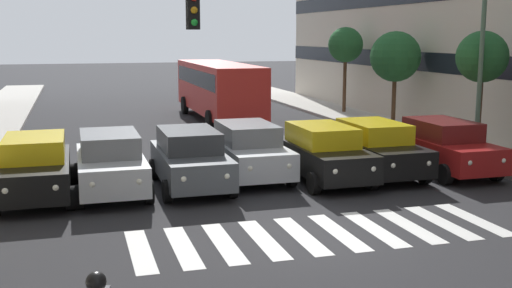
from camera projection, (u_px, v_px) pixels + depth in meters
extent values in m
plane|color=#262628|center=(320.00, 234.00, 14.20)|extent=(180.00, 180.00, 0.00)
cube|color=black|center=(452.00, 57.00, 36.26)|extent=(10.48, 24.58, 0.90)
cube|color=black|center=(455.00, 0.00, 35.70)|extent=(10.48, 24.58, 0.90)
cube|color=silver|center=(473.00, 219.00, 15.32)|extent=(0.45, 2.80, 0.01)
cube|color=silver|center=(441.00, 222.00, 15.07)|extent=(0.45, 2.80, 0.01)
cube|color=silver|center=(408.00, 225.00, 14.82)|extent=(0.45, 2.80, 0.01)
cube|color=silver|center=(374.00, 229.00, 14.57)|extent=(0.45, 2.80, 0.01)
cube|color=silver|center=(338.00, 232.00, 14.33)|extent=(0.45, 2.80, 0.01)
cube|color=silver|center=(301.00, 235.00, 14.08)|extent=(0.45, 2.80, 0.01)
cube|color=silver|center=(263.00, 239.00, 13.83)|extent=(0.45, 2.80, 0.01)
cube|color=silver|center=(224.00, 243.00, 13.58)|extent=(0.45, 2.80, 0.01)
cube|color=silver|center=(183.00, 247.00, 13.33)|extent=(0.45, 2.80, 0.01)
cube|color=silver|center=(140.00, 251.00, 13.08)|extent=(0.45, 2.80, 0.01)
cube|color=maroon|center=(445.00, 151.00, 20.36)|extent=(1.80, 4.40, 0.80)
cube|color=maroon|center=(442.00, 129.00, 20.43)|extent=(1.58, 2.46, 0.60)
cylinder|color=black|center=(496.00, 171.00, 19.30)|extent=(0.22, 0.64, 0.64)
cylinder|color=black|center=(445.00, 174.00, 18.81)|extent=(0.22, 0.64, 0.64)
cylinder|color=black|center=(443.00, 154.00, 22.05)|extent=(0.22, 0.64, 0.64)
cylinder|color=black|center=(397.00, 157.00, 21.55)|extent=(0.22, 0.64, 0.64)
sphere|color=white|center=(503.00, 160.00, 18.47)|extent=(0.18, 0.18, 0.18)
sphere|color=white|center=(469.00, 163.00, 18.15)|extent=(0.18, 0.18, 0.18)
cube|color=black|center=(376.00, 154.00, 19.97)|extent=(1.80, 4.40, 0.80)
cube|color=yellow|center=(374.00, 131.00, 20.04)|extent=(1.58, 2.46, 0.60)
cylinder|color=black|center=(424.00, 174.00, 18.91)|extent=(0.22, 0.64, 0.64)
cylinder|color=black|center=(370.00, 177.00, 18.42)|extent=(0.22, 0.64, 0.64)
cylinder|color=black|center=(380.00, 156.00, 21.66)|extent=(0.22, 0.64, 0.64)
cylinder|color=black|center=(332.00, 159.00, 21.16)|extent=(0.22, 0.64, 0.64)
sphere|color=white|center=(428.00, 163.00, 18.08)|extent=(0.18, 0.18, 0.18)
sphere|color=white|center=(392.00, 165.00, 17.76)|extent=(0.18, 0.18, 0.18)
cube|color=black|center=(324.00, 158.00, 19.21)|extent=(1.80, 4.40, 0.80)
cube|color=yellow|center=(322.00, 135.00, 19.28)|extent=(1.58, 2.46, 0.60)
cylinder|color=black|center=(372.00, 179.00, 18.16)|extent=(0.22, 0.64, 0.64)
cylinder|color=black|center=(314.00, 183.00, 17.66)|extent=(0.22, 0.64, 0.64)
cylinder|color=black|center=(332.00, 160.00, 20.90)|extent=(0.22, 0.64, 0.64)
cylinder|color=black|center=(281.00, 163.00, 20.41)|extent=(0.22, 0.64, 0.64)
sphere|color=white|center=(373.00, 169.00, 17.33)|extent=(0.18, 0.18, 0.18)
sphere|color=white|center=(335.00, 171.00, 17.01)|extent=(0.18, 0.18, 0.18)
cube|color=#B2B7BC|center=(249.00, 156.00, 19.60)|extent=(1.80, 4.40, 0.80)
cube|color=slate|center=(247.00, 133.00, 19.67)|extent=(1.58, 2.46, 0.60)
cylinder|color=black|center=(291.00, 176.00, 18.54)|extent=(0.22, 0.64, 0.64)
cylinder|color=black|center=(232.00, 180.00, 18.05)|extent=(0.22, 0.64, 0.64)
cylinder|color=black|center=(263.00, 158.00, 21.29)|extent=(0.22, 0.64, 0.64)
cylinder|color=black|center=(211.00, 161.00, 20.79)|extent=(0.22, 0.64, 0.64)
sphere|color=white|center=(289.00, 166.00, 17.71)|extent=(0.18, 0.18, 0.18)
sphere|color=white|center=(250.00, 168.00, 17.39)|extent=(0.18, 0.18, 0.18)
cube|color=#474C51|center=(190.00, 164.00, 18.33)|extent=(1.80, 4.40, 0.80)
cube|color=#343639|center=(189.00, 140.00, 18.40)|extent=(1.58, 2.46, 0.60)
cylinder|color=black|center=(232.00, 187.00, 17.27)|extent=(0.22, 0.64, 0.64)
cylinder|color=black|center=(167.00, 191.00, 16.77)|extent=(0.22, 0.64, 0.64)
cylinder|color=black|center=(210.00, 166.00, 20.02)|extent=(0.22, 0.64, 0.64)
cylinder|color=black|center=(154.00, 169.00, 19.52)|extent=(0.22, 0.64, 0.64)
sphere|color=white|center=(227.00, 176.00, 16.44)|extent=(0.18, 0.18, 0.18)
sphere|color=white|center=(183.00, 179.00, 16.12)|extent=(0.18, 0.18, 0.18)
cube|color=#B2B7BC|center=(111.00, 169.00, 17.73)|extent=(1.80, 4.40, 0.80)
cube|color=slate|center=(109.00, 143.00, 17.79)|extent=(1.58, 2.46, 0.60)
cylinder|color=black|center=(149.00, 192.00, 16.67)|extent=(0.22, 0.64, 0.64)
cylinder|color=black|center=(79.00, 197.00, 16.17)|extent=(0.22, 0.64, 0.64)
cylinder|color=black|center=(138.00, 170.00, 19.42)|extent=(0.22, 0.64, 0.64)
cylinder|color=black|center=(78.00, 173.00, 18.92)|extent=(0.22, 0.64, 0.64)
sphere|color=white|center=(139.00, 181.00, 15.84)|extent=(0.18, 0.18, 0.18)
sphere|color=white|center=(92.00, 184.00, 15.52)|extent=(0.18, 0.18, 0.18)
cube|color=black|center=(36.00, 173.00, 17.10)|extent=(1.80, 4.40, 0.80)
cube|color=yellow|center=(34.00, 147.00, 17.17)|extent=(1.58, 2.46, 0.60)
cylinder|color=black|center=(71.00, 198.00, 16.05)|extent=(0.22, 0.64, 0.64)
cylinder|color=black|center=(71.00, 174.00, 18.79)|extent=(0.22, 0.64, 0.64)
cylinder|color=black|center=(7.00, 178.00, 18.29)|extent=(0.22, 0.64, 0.64)
sphere|color=white|center=(56.00, 187.00, 15.21)|extent=(0.18, 0.18, 0.18)
sphere|color=white|center=(5.00, 191.00, 14.90)|extent=(0.18, 0.18, 0.18)
cube|color=red|center=(218.00, 87.00, 32.80)|extent=(2.50, 10.50, 2.50)
cube|color=black|center=(218.00, 77.00, 32.70)|extent=(2.52, 9.87, 0.80)
cylinder|color=black|center=(261.00, 119.00, 29.89)|extent=(0.28, 1.00, 1.00)
cylinder|color=black|center=(210.00, 121.00, 29.19)|extent=(0.28, 1.00, 1.00)
cylinder|color=black|center=(227.00, 104.00, 36.34)|extent=(0.28, 1.00, 1.00)
cylinder|color=black|center=(185.00, 105.00, 35.65)|extent=(0.28, 1.00, 1.00)
sphere|color=black|center=(96.00, 282.00, 7.76)|extent=(0.26, 0.26, 0.26)
cube|color=black|center=(193.00, 10.00, 12.52)|extent=(0.24, 0.28, 0.76)
sphere|color=orange|center=(194.00, 10.00, 12.38)|extent=(0.14, 0.14, 0.14)
sphere|color=green|center=(194.00, 22.00, 12.42)|extent=(0.14, 0.14, 0.14)
cylinder|color=#4C6B56|center=(481.00, 58.00, 21.47)|extent=(0.16, 0.16, 7.05)
cylinder|color=#513823|center=(479.00, 113.00, 22.81)|extent=(0.20, 0.20, 2.98)
sphere|color=#235B2D|center=(482.00, 57.00, 22.46)|extent=(1.86, 1.86, 1.86)
cylinder|color=#513823|center=(394.00, 99.00, 29.56)|extent=(0.20, 0.20, 2.60)
sphere|color=#235B2D|center=(395.00, 57.00, 29.22)|extent=(2.37, 2.37, 2.37)
cylinder|color=#513823|center=(345.00, 84.00, 35.28)|extent=(0.20, 0.20, 3.18)
sphere|color=#235B2D|center=(346.00, 45.00, 34.90)|extent=(1.96, 1.96, 1.96)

